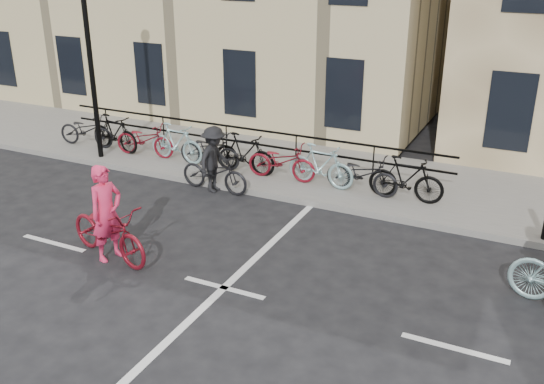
% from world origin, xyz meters
% --- Properties ---
extents(ground, '(120.00, 120.00, 0.00)m').
position_xyz_m(ground, '(0.00, 0.00, 0.00)').
color(ground, black).
rests_on(ground, ground).
extents(sidewalk, '(46.00, 4.00, 0.15)m').
position_xyz_m(sidewalk, '(-4.00, 6.00, 0.07)').
color(sidewalk, slate).
rests_on(sidewalk, ground).
extents(lamp_post, '(0.36, 0.36, 5.28)m').
position_xyz_m(lamp_post, '(-6.50, 4.40, 3.49)').
color(lamp_post, black).
rests_on(lamp_post, sidewalk).
extents(parked_bikes, '(11.45, 1.23, 1.05)m').
position_xyz_m(parked_bikes, '(-2.82, 5.04, 0.65)').
color(parked_bikes, black).
rests_on(parked_bikes, sidewalk).
extents(cyclist_pink, '(2.24, 1.21, 1.90)m').
position_xyz_m(cyclist_pink, '(-2.55, 0.04, 0.66)').
color(cyclist_pink, maroon).
rests_on(cyclist_pink, ground).
extents(cyclist_dark, '(1.87, 1.09, 1.64)m').
position_xyz_m(cyclist_dark, '(-2.50, 3.90, 0.65)').
color(cyclist_dark, black).
rests_on(cyclist_dark, ground).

